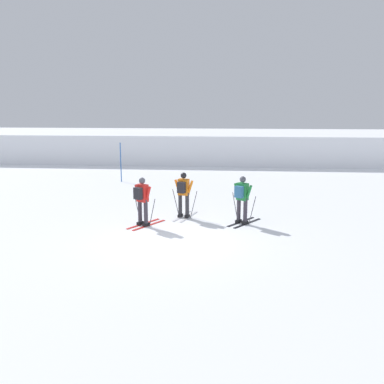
{
  "coord_description": "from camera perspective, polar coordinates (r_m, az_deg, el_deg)",
  "views": [
    {
      "loc": [
        1.63,
        -12.24,
        4.16
      ],
      "look_at": [
        0.36,
        2.96,
        0.9
      ],
      "focal_mm": 38.58,
      "sensor_mm": 36.0,
      "label": 1
    }
  ],
  "objects": [
    {
      "name": "ground_plane",
      "position": [
        13.03,
        -2.66,
        -6.57
      ],
      "size": [
        120.0,
        120.0,
        0.0
      ],
      "primitive_type": "plane",
      "color": "white"
    },
    {
      "name": "skier_orange",
      "position": [
        15.19,
        -1.2,
        -0.11
      ],
      "size": [
        0.97,
        1.64,
        1.71
      ],
      "color": "silver",
      "rests_on": "ground"
    },
    {
      "name": "far_snow_ridge",
      "position": [
        31.01,
        1.77,
        6.25
      ],
      "size": [
        80.0,
        6.53,
        2.05
      ],
      "primitive_type": "cube",
      "color": "white",
      "rests_on": "ground"
    },
    {
      "name": "skier_green",
      "position": [
        14.52,
        6.92,
        -0.78
      ],
      "size": [
        1.25,
        1.5,
        1.71
      ],
      "color": "black",
      "rests_on": "ground"
    },
    {
      "name": "trail_marker_pole",
      "position": [
        22.74,
        -9.82,
        4.07
      ],
      "size": [
        0.05,
        0.05,
        2.13
      ],
      "primitive_type": "cylinder",
      "color": "#1E56AD",
      "rests_on": "ground"
    },
    {
      "name": "skier_red",
      "position": [
        14.28,
        -6.91,
        -0.99
      ],
      "size": [
        1.17,
        1.55,
        1.71
      ],
      "color": "red",
      "rests_on": "ground"
    }
  ]
}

